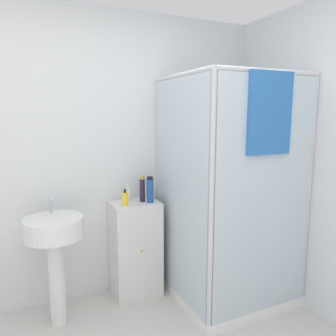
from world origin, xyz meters
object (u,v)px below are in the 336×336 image
Objects in this scene: lotion_bottle_white at (128,194)px; shampoo_bottle_blue at (150,190)px; shampoo_bottle_tall_black at (142,189)px; sink at (55,242)px; soap_dispenser at (125,199)px.

shampoo_bottle_blue is at bearing -30.24° from lotion_bottle_white.
sink is at bearing -169.25° from shampoo_bottle_tall_black.
lotion_bottle_white is (0.65, 0.19, 0.26)m from sink.
shampoo_bottle_blue reaches higher than lotion_bottle_white.
lotion_bottle_white is at bearing 159.53° from shampoo_bottle_tall_black.
shampoo_bottle_blue is 0.20m from lotion_bottle_white.
shampoo_bottle_blue is at bearing 0.30° from soap_dispenser.
soap_dispenser is 0.89× the size of lotion_bottle_white.
lotion_bottle_white is (-0.12, 0.04, -0.04)m from shampoo_bottle_tall_black.
shampoo_bottle_tall_black is at bearing -20.47° from lotion_bottle_white.
soap_dispenser is at bearing -162.62° from shampoo_bottle_tall_black.
shampoo_bottle_blue is at bearing 6.36° from sink.
lotion_bottle_white is (0.06, 0.10, 0.01)m from soap_dispenser.
shampoo_bottle_tall_black is at bearing 17.38° from soap_dispenser.
shampoo_bottle_tall_black is 0.98× the size of shampoo_bottle_blue.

